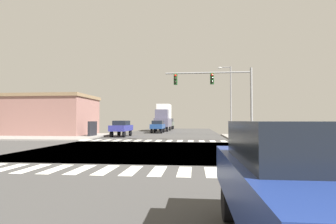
{
  "coord_description": "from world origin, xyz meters",
  "views": [
    {
      "loc": [
        3.63,
        -17.07,
        1.89
      ],
      "look_at": [
        0.8,
        10.53,
        2.8
      ],
      "focal_mm": 28.04,
      "sensor_mm": 36.0,
      "label": 1
    }
  ],
  "objects": [
    {
      "name": "suv_farside_1",
      "position": [
        -2.0,
        40.11,
        1.39
      ],
      "size": [
        1.96,
        4.6,
        2.34
      ],
      "rotation": [
        0.0,
        0.0,
        3.14
      ],
      "color": "black",
      "rests_on": "ground"
    },
    {
      "name": "bank_building",
      "position": [
        -17.28,
        14.7,
        2.55
      ],
      "size": [
        17.13,
        7.47,
        5.09
      ],
      "color": "#8F635B",
      "rests_on": "ground"
    },
    {
      "name": "ground",
      "position": [
        0.0,
        0.0,
        -0.03
      ],
      "size": [
        90.0,
        90.0,
        0.05
      ],
      "color": "#3F3E3D"
    },
    {
      "name": "traffic_signal_mast",
      "position": [
        5.65,
        6.94,
        4.96
      ],
      "size": [
        7.83,
        0.55,
        6.65
      ],
      "color": "gray",
      "rests_on": "ground"
    },
    {
      "name": "box_truck_leading_1",
      "position": [
        -2.0,
        29.86,
        2.56
      ],
      "size": [
        2.4,
        7.2,
        4.85
      ],
      "rotation": [
        0.0,
        0.0,
        3.14
      ],
      "color": "black",
      "rests_on": "ground"
    },
    {
      "name": "sedan_nearside_1",
      "position": [
        5.0,
        -13.43,
        1.12
      ],
      "size": [
        1.8,
        4.3,
        1.88
      ],
      "color": "black",
      "rests_on": "ground"
    },
    {
      "name": "street_lamp",
      "position": [
        8.02,
        17.14,
        5.24
      ],
      "size": [
        1.78,
        0.32,
        8.87
      ],
      "color": "gray",
      "rests_on": "ground"
    },
    {
      "name": "sidewalk_corner_ne",
      "position": [
        13.0,
        12.0,
        0.07
      ],
      "size": [
        12.0,
        12.0,
        0.14
      ],
      "color": "gray",
      "rests_on": "ground"
    },
    {
      "name": "crosswalk_near",
      "position": [
        -0.25,
        -7.3,
        0.0
      ],
      "size": [
        13.5,
        2.0,
        0.01
      ],
      "color": "white",
      "rests_on": "ground"
    },
    {
      "name": "sedan_trailing_4",
      "position": [
        -2.0,
        22.58,
        1.12
      ],
      "size": [
        1.8,
        4.3,
        1.88
      ],
      "rotation": [
        0.0,
        0.0,
        3.14
      ],
      "color": "black",
      "rests_on": "ground"
    },
    {
      "name": "sidewalk_corner_nw",
      "position": [
        -13.0,
        12.0,
        0.07
      ],
      "size": [
        12.0,
        12.0,
        0.14
      ],
      "color": "gray",
      "rests_on": "ground"
    },
    {
      "name": "sedan_queued_3",
      "position": [
        -5.0,
        13.17,
        1.12
      ],
      "size": [
        1.8,
        4.3,
        1.88
      ],
      "rotation": [
        0.0,
        0.0,
        3.14
      ],
      "color": "black",
      "rests_on": "ground"
    },
    {
      "name": "crosswalk_far",
      "position": [
        -0.25,
        7.3,
        0.0
      ],
      "size": [
        13.5,
        2.0,
        0.01
      ],
      "color": "white",
      "rests_on": "ground"
    }
  ]
}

